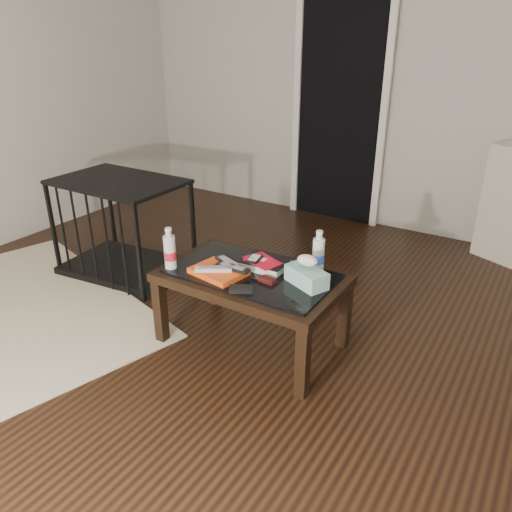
# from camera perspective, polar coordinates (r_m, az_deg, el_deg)

# --- Properties ---
(ground) EXTENTS (5.00, 5.00, 0.00)m
(ground) POSITION_cam_1_polar(r_m,az_deg,el_deg) (2.88, -4.36, -11.27)
(ground) COLOR black
(ground) RESTS_ON ground
(room_shell) EXTENTS (5.00, 5.00, 5.00)m
(room_shell) POSITION_cam_1_polar(r_m,az_deg,el_deg) (2.34, -5.73, 22.85)
(room_shell) COLOR #BAB7AC
(room_shell) RESTS_ON ground
(doorway) EXTENTS (0.90, 0.08, 2.07)m
(doorway) POSITION_cam_1_polar(r_m,az_deg,el_deg) (4.74, 9.55, 16.23)
(doorway) COLOR black
(doorway) RESTS_ON ground
(coffee_table) EXTENTS (1.00, 0.60, 0.46)m
(coffee_table) POSITION_cam_1_polar(r_m,az_deg,el_deg) (2.77, -0.50, -3.10)
(coffee_table) COLOR black
(coffee_table) RESTS_ON ground
(rug) EXTENTS (2.33, 1.99, 0.01)m
(rug) POSITION_cam_1_polar(r_m,az_deg,el_deg) (3.62, -27.08, -6.03)
(rug) COLOR #BCB492
(rug) RESTS_ON ground
(pet_crate) EXTENTS (0.96, 0.69, 0.71)m
(pet_crate) POSITION_cam_1_polar(r_m,az_deg,el_deg) (3.84, -14.75, 1.46)
(pet_crate) COLOR black
(pet_crate) RESTS_ON ground
(magazines) EXTENTS (0.31, 0.25, 0.03)m
(magazines) POSITION_cam_1_polar(r_m,az_deg,el_deg) (2.73, -4.32, -1.78)
(magazines) COLOR #DC4914
(magazines) RESTS_ON coffee_table
(remote_silver) EXTENTS (0.20, 0.15, 0.02)m
(remote_silver) POSITION_cam_1_polar(r_m,az_deg,el_deg) (2.70, -4.91, -1.46)
(remote_silver) COLOR #B7B7BC
(remote_silver) RESTS_ON magazines
(remote_black_front) EXTENTS (0.20, 0.05, 0.02)m
(remote_black_front) POSITION_cam_1_polar(r_m,az_deg,el_deg) (2.71, -2.67, -1.30)
(remote_black_front) COLOR black
(remote_black_front) RESTS_ON magazines
(remote_black_back) EXTENTS (0.20, 0.12, 0.02)m
(remote_black_back) POSITION_cam_1_polar(r_m,az_deg,el_deg) (2.78, -3.18, -0.69)
(remote_black_back) COLOR black
(remote_black_back) RESTS_ON magazines
(textbook) EXTENTS (0.26, 0.21, 0.05)m
(textbook) POSITION_cam_1_polar(r_m,az_deg,el_deg) (2.80, 1.11, -0.83)
(textbook) COLOR black
(textbook) RESTS_ON coffee_table
(dvd_mailers) EXTENTS (0.23, 0.20, 0.01)m
(dvd_mailers) POSITION_cam_1_polar(r_m,az_deg,el_deg) (2.78, 0.64, -0.43)
(dvd_mailers) COLOR #B90C22
(dvd_mailers) RESTS_ON textbook
(ipod) EXTENTS (0.08, 0.11, 0.02)m
(ipod) POSITION_cam_1_polar(r_m,az_deg,el_deg) (2.77, -0.19, -0.30)
(ipod) COLOR black
(ipod) RESTS_ON dvd_mailers
(flip_phone) EXTENTS (0.09, 0.06, 0.02)m
(flip_phone) POSITION_cam_1_polar(r_m,az_deg,el_deg) (2.64, 1.32, -2.77)
(flip_phone) COLOR black
(flip_phone) RESTS_ON coffee_table
(wallet) EXTENTS (0.14, 0.12, 0.02)m
(wallet) POSITION_cam_1_polar(r_m,az_deg,el_deg) (2.56, -1.73, -3.80)
(wallet) COLOR black
(wallet) RESTS_ON coffee_table
(water_bottle_left) EXTENTS (0.08, 0.08, 0.24)m
(water_bottle_left) POSITION_cam_1_polar(r_m,az_deg,el_deg) (2.79, -9.84, 0.90)
(water_bottle_left) COLOR silver
(water_bottle_left) RESTS_ON coffee_table
(water_bottle_right) EXTENTS (0.07, 0.07, 0.24)m
(water_bottle_right) POSITION_cam_1_polar(r_m,az_deg,el_deg) (2.74, 7.16, 0.57)
(water_bottle_right) COLOR silver
(water_bottle_right) RESTS_ON coffee_table
(tissue_box) EXTENTS (0.26, 0.20, 0.09)m
(tissue_box) POSITION_cam_1_polar(r_m,az_deg,el_deg) (2.61, 5.80, -2.38)
(tissue_box) COLOR teal
(tissue_box) RESTS_ON coffee_table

